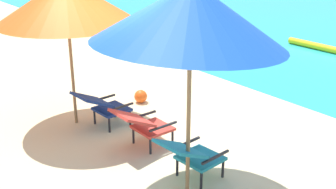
{
  "coord_description": "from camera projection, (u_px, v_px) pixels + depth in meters",
  "views": [
    {
      "loc": [
        4.72,
        -3.57,
        3.1
      ],
      "look_at": [
        0.0,
        0.28,
        0.75
      ],
      "focal_mm": 45.93,
      "sensor_mm": 36.0,
      "label": 1
    }
  ],
  "objects": [
    {
      "name": "ground_plane",
      "position": [
        306.0,
        87.0,
        8.99
      ],
      "size": [
        40.0,
        40.0,
        0.0
      ],
      "primitive_type": "plane",
      "color": "beige"
    },
    {
      "name": "swim_buoy",
      "position": [
        314.0,
        46.0,
        11.83
      ],
      "size": [
        1.6,
        0.18,
        0.18
      ],
      "primitive_type": "cylinder",
      "rotation": [
        0.0,
        1.57,
        0.0
      ],
      "color": "yellow",
      "rests_on": "ocean_band"
    },
    {
      "name": "lounge_chair_left",
      "position": [
        103.0,
        105.0,
        7.04
      ],
      "size": [
        0.57,
        0.9,
        0.68
      ],
      "color": "navy",
      "rests_on": "ground_plane"
    },
    {
      "name": "lounge_chair_center",
      "position": [
        143.0,
        123.0,
        6.37
      ],
      "size": [
        0.55,
        0.88,
        0.68
      ],
      "color": "red",
      "rests_on": "ground_plane"
    },
    {
      "name": "lounge_chair_right",
      "position": [
        191.0,
        154.0,
        5.51
      ],
      "size": [
        0.59,
        0.91,
        0.68
      ],
      "color": "teal",
      "rests_on": "ground_plane"
    },
    {
      "name": "beach_umbrella_left",
      "position": [
        66.0,
        1.0,
        6.62
      ],
      "size": [
        3.01,
        3.01,
        2.42
      ],
      "color": "olive",
      "rests_on": "ground_plane"
    },
    {
      "name": "beach_umbrella_right",
      "position": [
        191.0,
        13.0,
        4.62
      ],
      "size": [
        2.19,
        2.23,
        2.67
      ],
      "color": "olive",
      "rests_on": "ground_plane"
    },
    {
      "name": "beach_ball",
      "position": [
        141.0,
        96.0,
        8.17
      ],
      "size": [
        0.25,
        0.25,
        0.25
      ],
      "primitive_type": "sphere",
      "color": "#EA5619",
      "rests_on": "ground_plane"
    }
  ]
}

